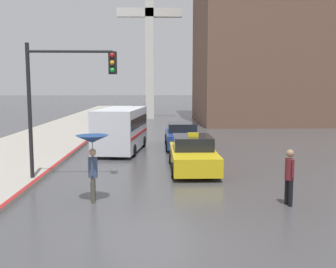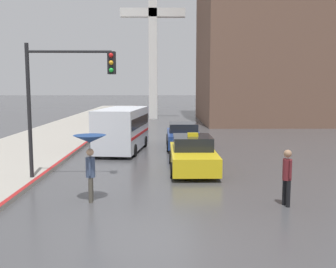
{
  "view_description": "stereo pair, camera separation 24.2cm",
  "coord_description": "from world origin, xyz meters",
  "px_view_note": "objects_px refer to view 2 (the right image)",
  "views": [
    {
      "loc": [
        -0.04,
        -8.5,
        3.48
      ],
      "look_at": [
        0.44,
        8.68,
        1.4
      ],
      "focal_mm": 42.0,
      "sensor_mm": 36.0,
      "label": 1
    },
    {
      "loc": [
        0.2,
        -8.5,
        3.48
      ],
      "look_at": [
        0.44,
        8.68,
        1.4
      ],
      "focal_mm": 42.0,
      "sensor_mm": 36.0,
      "label": 2
    }
  ],
  "objects_px": {
    "traffic_light": "(65,86)",
    "sedan_red": "(183,136)",
    "monument_cross": "(153,36)",
    "pedestrian_man": "(287,174)",
    "ambulance_van": "(122,128)",
    "pedestrian_with_umbrella": "(90,149)",
    "taxi": "(193,154)"
  },
  "relations": [
    {
      "from": "pedestrian_with_umbrella",
      "to": "pedestrian_man",
      "type": "relative_size",
      "value": 1.22
    },
    {
      "from": "pedestrian_with_umbrella",
      "to": "monument_cross",
      "type": "xyz_separation_m",
      "value": [
        1.17,
        31.24,
        7.23
      ]
    },
    {
      "from": "traffic_light",
      "to": "sedan_red",
      "type": "bearing_deg",
      "value": 59.95
    },
    {
      "from": "sedan_red",
      "to": "pedestrian_man",
      "type": "xyz_separation_m",
      "value": [
        2.43,
        -11.25,
        0.32
      ]
    },
    {
      "from": "sedan_red",
      "to": "ambulance_van",
      "type": "height_order",
      "value": "ambulance_van"
    },
    {
      "from": "pedestrian_man",
      "to": "monument_cross",
      "type": "bearing_deg",
      "value": 175.0
    },
    {
      "from": "ambulance_van",
      "to": "pedestrian_with_umbrella",
      "type": "distance_m",
      "value": 9.41
    },
    {
      "from": "pedestrian_with_umbrella",
      "to": "monument_cross",
      "type": "distance_m",
      "value": 32.09
    },
    {
      "from": "pedestrian_man",
      "to": "traffic_light",
      "type": "bearing_deg",
      "value": -127.07
    },
    {
      "from": "taxi",
      "to": "pedestrian_with_umbrella",
      "type": "xyz_separation_m",
      "value": [
        -3.44,
        -4.59,
        0.98
      ]
    },
    {
      "from": "taxi",
      "to": "monument_cross",
      "type": "relative_size",
      "value": 0.3
    },
    {
      "from": "taxi",
      "to": "pedestrian_with_umbrella",
      "type": "bearing_deg",
      "value": 53.14
    },
    {
      "from": "taxi",
      "to": "monument_cross",
      "type": "xyz_separation_m",
      "value": [
        -2.27,
        26.66,
        8.21
      ]
    },
    {
      "from": "taxi",
      "to": "sedan_red",
      "type": "relative_size",
      "value": 1.02
    },
    {
      "from": "pedestrian_with_umbrella",
      "to": "traffic_light",
      "type": "relative_size",
      "value": 0.41
    },
    {
      "from": "sedan_red",
      "to": "traffic_light",
      "type": "distance_m",
      "value": 9.8
    },
    {
      "from": "sedan_red",
      "to": "pedestrian_with_umbrella",
      "type": "height_order",
      "value": "pedestrian_with_umbrella"
    },
    {
      "from": "ambulance_van",
      "to": "pedestrian_with_umbrella",
      "type": "height_order",
      "value": "ambulance_van"
    },
    {
      "from": "sedan_red",
      "to": "monument_cross",
      "type": "bearing_deg",
      "value": -83.87
    },
    {
      "from": "taxi",
      "to": "traffic_light",
      "type": "height_order",
      "value": "traffic_light"
    },
    {
      "from": "sedan_red",
      "to": "pedestrian_man",
      "type": "relative_size",
      "value": 2.73
    },
    {
      "from": "taxi",
      "to": "monument_cross",
      "type": "height_order",
      "value": "monument_cross"
    },
    {
      "from": "taxi",
      "to": "sedan_red",
      "type": "xyz_separation_m",
      "value": [
        -0.07,
        6.15,
        -0.0
      ]
    },
    {
      "from": "pedestrian_man",
      "to": "traffic_light",
      "type": "relative_size",
      "value": 0.33
    },
    {
      "from": "taxi",
      "to": "sedan_red",
      "type": "distance_m",
      "value": 6.15
    },
    {
      "from": "ambulance_van",
      "to": "traffic_light",
      "type": "xyz_separation_m",
      "value": [
        -1.33,
        -6.78,
        2.21
      ]
    },
    {
      "from": "taxi",
      "to": "pedestrian_man",
      "type": "xyz_separation_m",
      "value": [
        2.36,
        -5.1,
        0.31
      ]
    },
    {
      "from": "taxi",
      "to": "traffic_light",
      "type": "relative_size",
      "value": 0.92
    },
    {
      "from": "monument_cross",
      "to": "pedestrian_man",
      "type": "bearing_deg",
      "value": -81.7
    },
    {
      "from": "ambulance_van",
      "to": "monument_cross",
      "type": "height_order",
      "value": "monument_cross"
    },
    {
      "from": "taxi",
      "to": "pedestrian_man",
      "type": "bearing_deg",
      "value": 114.84
    },
    {
      "from": "ambulance_van",
      "to": "traffic_light",
      "type": "relative_size",
      "value": 1.11
    }
  ]
}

